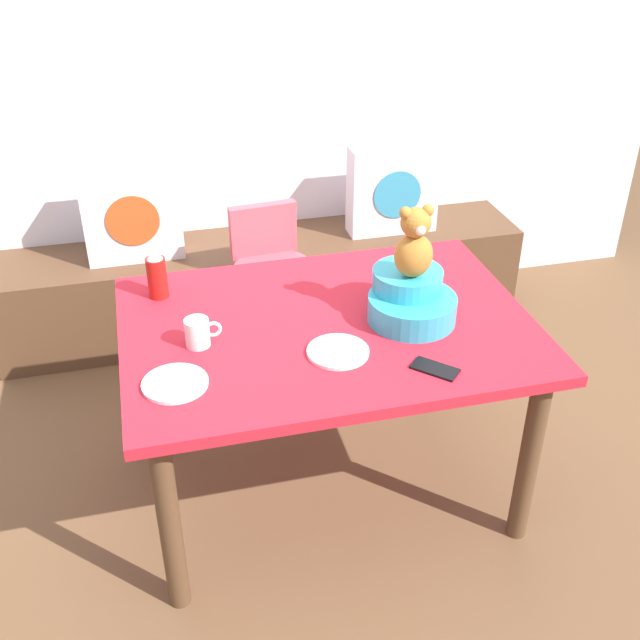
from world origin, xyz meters
The scene contains 14 objects.
ground_plane centered at (0.00, 0.00, 0.00)m, with size 8.00×8.00×0.00m, color brown.
back_wall centered at (0.00, 1.52, 1.30)m, with size 4.40×0.10×2.60m, color silver.
window_bench centered at (0.00, 1.25, 0.23)m, with size 2.60×0.44×0.46m, color brown.
pillow_floral_left centered at (-0.61, 1.23, 0.68)m, with size 0.44×0.15×0.44m.
pillow_floral_right centered at (0.66, 1.23, 0.68)m, with size 0.44×0.15×0.44m.
dining_table centered at (0.00, 0.00, 0.65)m, with size 1.38×1.00×0.74m.
highchair centered at (-0.04, 0.81, 0.52)m, with size 0.34×0.47×0.79m.
infant_seat_teal centered at (0.28, -0.03, 0.81)m, with size 0.30×0.33×0.16m.
teddy_bear centered at (0.28, -0.03, 1.02)m, with size 0.13×0.12×0.25m.
ketchup_bottle centered at (-0.54, 0.32, 0.83)m, with size 0.07×0.07×0.18m.
coffee_mug centered at (-0.44, -0.03, 0.79)m, with size 0.12×0.08×0.09m.
dinner_plate_near centered at (-0.01, -0.19, 0.75)m, with size 0.20×0.20×0.01m, color white.
dinner_plate_far centered at (-0.53, -0.23, 0.75)m, with size 0.20×0.20×0.01m, color white.
cell_phone centered at (0.25, -0.35, 0.74)m, with size 0.07×0.14×0.01m, color black.
Camera 1 is at (-0.56, -2.13, 2.10)m, focal length 42.80 mm.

